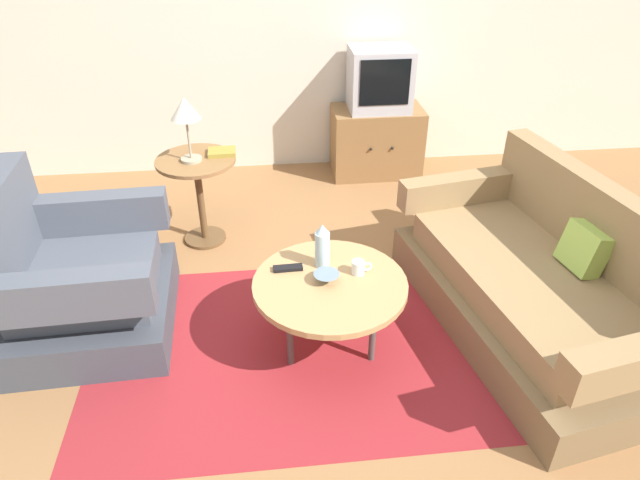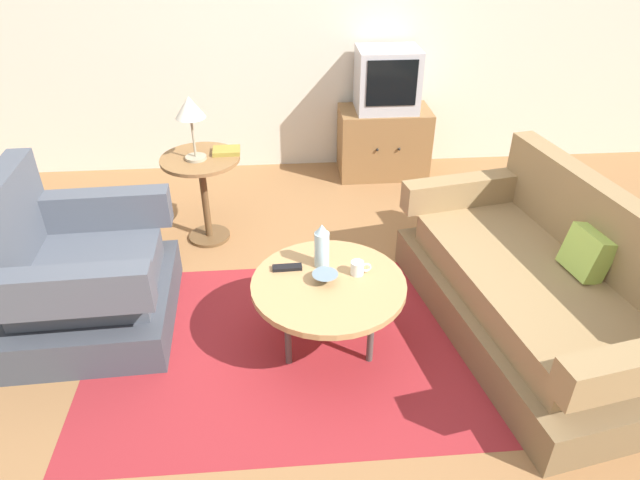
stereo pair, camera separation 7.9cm
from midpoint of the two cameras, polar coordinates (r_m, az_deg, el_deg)
name	(u,v)px [view 1 (the left image)]	position (r m, az deg, el deg)	size (l,w,h in m)	color
ground_plane	(313,349)	(3.24, -1.40, -11.01)	(16.00, 16.00, 0.00)	olive
back_wall	(281,9)	(4.94, -4.46, 22.30)	(9.00, 0.12, 2.70)	beige
area_rug	(329,344)	(3.26, 0.24, -10.50)	(2.67, 1.55, 0.00)	maroon
armchair	(77,284)	(3.48, -23.99, -4.09)	(0.91, 0.99, 0.93)	#3E424B
couch	(539,287)	(3.43, 20.64, -4.47)	(1.20, 1.91, 0.86)	brown
coffee_table	(330,287)	(3.00, 0.26, -4.77)	(0.83, 0.83, 0.44)	tan
side_table	(198,182)	(4.01, -12.77, 5.71)	(0.54, 0.54, 0.64)	olive
tv_stand	(376,141)	(5.04, 5.27, 9.90)	(0.77, 0.45, 0.59)	olive
television	(380,79)	(4.86, 5.59, 15.90)	(0.51, 0.40, 0.51)	#B7B7BC
table_lamp	(185,112)	(3.79, -14.08, 12.42)	(0.20, 0.20, 0.43)	#9E937A
vase	(322,246)	(3.03, -0.51, -0.61)	(0.08, 0.08, 0.26)	silver
mug	(359,267)	(3.03, 3.21, -2.77)	(0.11, 0.07, 0.08)	white
bowl	(326,278)	(2.97, -0.10, -3.85)	(0.14, 0.14, 0.05)	slate
tv_remote_dark	(288,268)	(3.07, -4.00, -2.86)	(0.16, 0.06, 0.02)	black
book	(222,152)	(3.97, -10.48, 8.76)	(0.19, 0.15, 0.03)	olive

